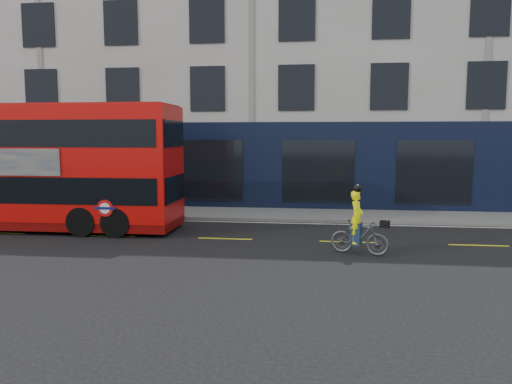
# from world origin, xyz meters

# --- Properties ---
(ground) EXTENTS (120.00, 120.00, 0.00)m
(ground) POSITION_xyz_m (0.00, 0.00, 0.00)
(ground) COLOR black
(ground) RESTS_ON ground
(pavement) EXTENTS (60.00, 3.00, 0.12)m
(pavement) POSITION_xyz_m (0.00, 6.50, 0.06)
(pavement) COLOR slate
(pavement) RESTS_ON ground
(kerb) EXTENTS (60.00, 0.12, 0.13)m
(kerb) POSITION_xyz_m (0.00, 5.00, 0.07)
(kerb) COLOR slate
(kerb) RESTS_ON ground
(building_terrace) EXTENTS (50.00, 10.07, 15.00)m
(building_terrace) POSITION_xyz_m (0.00, 12.94, 7.49)
(building_terrace) COLOR beige
(building_terrace) RESTS_ON ground
(road_edge_line) EXTENTS (58.00, 0.10, 0.01)m
(road_edge_line) POSITION_xyz_m (0.00, 4.70, 0.00)
(road_edge_line) COLOR silver
(road_edge_line) RESTS_ON ground
(lane_dashes) EXTENTS (58.00, 0.12, 0.01)m
(lane_dashes) POSITION_xyz_m (0.00, 1.50, 0.00)
(lane_dashes) COLOR gold
(lane_dashes) RESTS_ON ground
(bus) EXTENTS (11.14, 2.63, 4.48)m
(bus) POSITION_xyz_m (-7.44, 2.38, 2.30)
(bus) COLOR red
(bus) RESTS_ON ground
(cyclist) EXTENTS (1.74, 0.97, 2.02)m
(cyclist) POSITION_xyz_m (4.20, -0.13, 0.67)
(cyclist) COLOR #4A4D50
(cyclist) RESTS_ON ground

